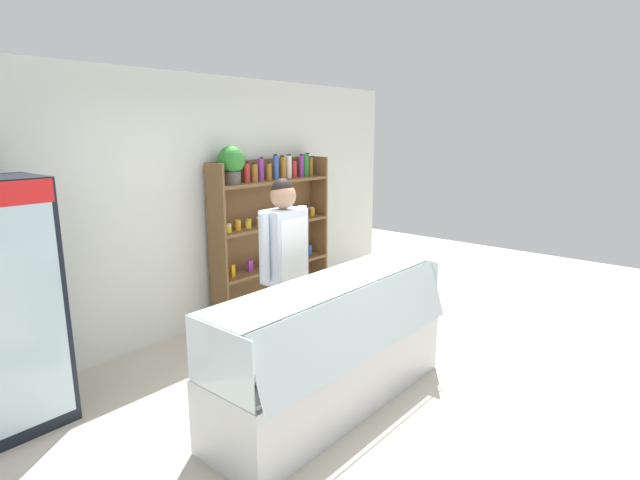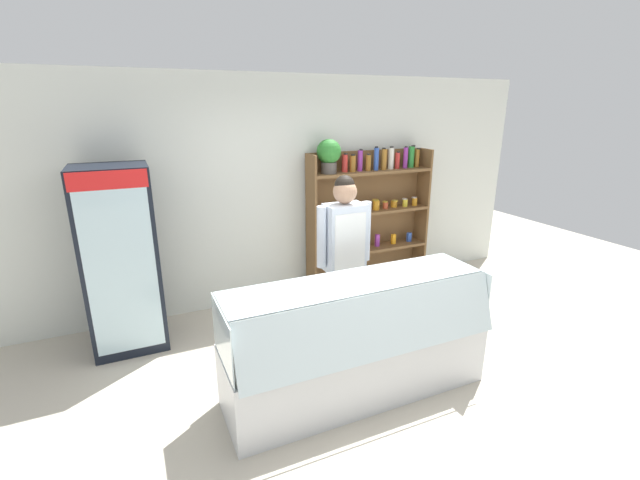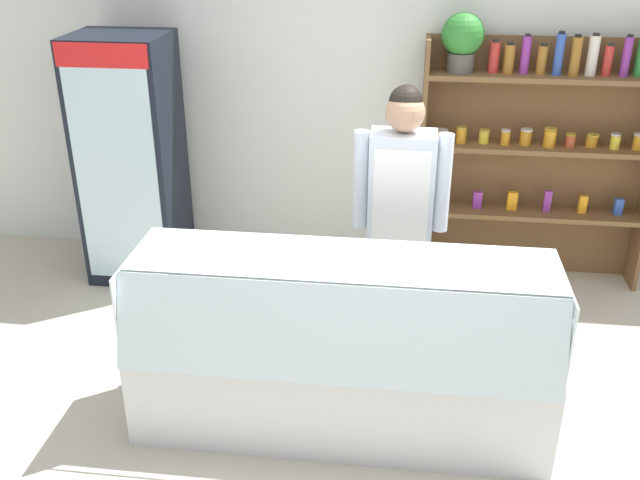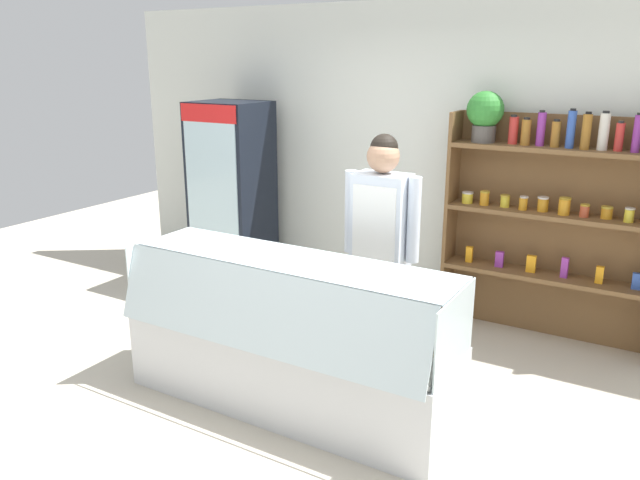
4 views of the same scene
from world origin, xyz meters
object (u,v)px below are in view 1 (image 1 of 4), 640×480
object	(u,v)px
drinks_fridge	(2,307)
shop_clerk	(285,257)
shelving_unit	(265,218)
deli_display_case	(332,368)

from	to	relation	value
drinks_fridge	shop_clerk	bearing A→B (deg)	-22.86
shelving_unit	shop_clerk	size ratio (longest dim) A/B	1.14
deli_display_case	shelving_unit	bearing A→B (deg)	59.31
deli_display_case	shop_clerk	distance (m)	1.09
shelving_unit	shop_clerk	distance (m)	1.45
shop_clerk	drinks_fridge	bearing A→B (deg)	157.14
drinks_fridge	deli_display_case	bearing A→B (deg)	-43.33
shelving_unit	deli_display_case	bearing A→B (deg)	-120.69
drinks_fridge	shelving_unit	xyz separation A→B (m)	(2.86, 0.32, 0.22)
drinks_fridge	shelving_unit	world-z (taller)	shelving_unit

